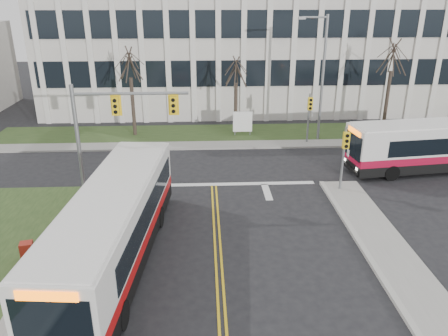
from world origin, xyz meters
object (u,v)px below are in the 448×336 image
streetlight (321,72)px  bus_cross (438,147)px  bus_main (115,228)px  directory_sign (243,122)px  newspaper_box_red (27,253)px

streetlight → bus_cross: streetlight is taller
bus_cross → streetlight: bearing=-142.3°
streetlight → bus_cross: (6.19, -6.30, -3.66)m
bus_cross → bus_main: bearing=-69.6°
directory_sign → bus_main: size_ratio=0.16×
directory_sign → newspaper_box_red: directory_sign is taller
streetlight → bus_main: (-12.27, -15.81, -3.57)m
directory_sign → newspaper_box_red: size_ratio=2.11×
bus_main → newspaper_box_red: bus_main is taller
bus_main → newspaper_box_red: bearing=-176.4°
directory_sign → bus_main: 18.39m
directory_sign → newspaper_box_red: 19.98m
bus_main → bus_cross: bearing=32.5°
bus_main → newspaper_box_red: size_ratio=12.86×
streetlight → bus_cross: 9.56m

